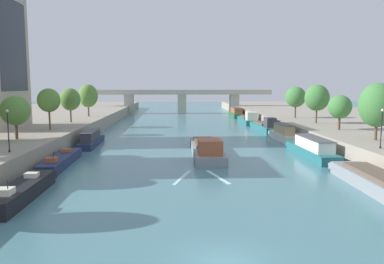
% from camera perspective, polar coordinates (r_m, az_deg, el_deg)
% --- Properties ---
extents(ground_plane, '(400.00, 400.00, 0.00)m').
position_cam_1_polar(ground_plane, '(20.88, 5.03, -19.11)').
color(ground_plane, teal).
extents(quay_left, '(36.00, 170.00, 2.51)m').
position_cam_1_polar(quay_left, '(80.92, -26.57, 0.64)').
color(quay_left, gray).
rests_on(quay_left, ground).
extents(quay_right, '(36.00, 170.00, 2.51)m').
position_cam_1_polar(quay_right, '(83.17, 24.47, 0.90)').
color(quay_right, gray).
rests_on(quay_right, ground).
extents(barge_midriver, '(3.85, 19.12, 2.82)m').
position_cam_1_polar(barge_midriver, '(50.77, 2.17, -2.44)').
color(barge_midriver, gray).
rests_on(barge_midriver, ground).
extents(wake_behind_barge, '(5.60, 5.89, 0.03)m').
position_cam_1_polar(wake_behind_barge, '(38.40, 1.24, -6.81)').
color(wake_behind_barge, silver).
rests_on(wake_behind_barge, ground).
extents(moored_boat_left_midway, '(2.19, 11.61, 2.37)m').
position_cam_1_polar(moored_boat_left_midway, '(34.18, -24.12, -8.04)').
color(moored_boat_left_midway, black).
rests_on(moored_boat_left_midway, ground).
extents(moored_boat_left_second, '(2.36, 12.94, 2.25)m').
position_cam_1_polar(moored_boat_left_second, '(46.34, -19.10, -4.06)').
color(moored_boat_left_second, '#1E284C').
rests_on(moored_boat_left_second, ground).
extents(moored_boat_left_lone, '(2.27, 12.16, 2.38)m').
position_cam_1_polar(moored_boat_left_lone, '(60.17, -14.91, -1.06)').
color(moored_boat_left_lone, '#1E284C').
rests_on(moored_boat_left_lone, ground).
extents(moored_boat_right_midway, '(2.74, 14.09, 2.58)m').
position_cam_1_polar(moored_boat_right_midway, '(51.51, 17.60, -2.38)').
color(moored_boat_right_midway, '#23666B').
rests_on(moored_boat_right_midway, ground).
extents(moored_boat_right_near, '(2.07, 11.46, 2.84)m').
position_cam_1_polar(moored_boat_right_near, '(65.35, 13.53, -0.22)').
color(moored_boat_right_near, silver).
rests_on(moored_boat_right_near, ground).
extents(moored_boat_right_lone, '(2.76, 14.97, 3.10)m').
position_cam_1_polar(moored_boat_right_lone, '(78.25, 10.80, 0.84)').
color(moored_boat_right_lone, '#23666B').
rests_on(moored_boat_right_lone, ground).
extents(moored_boat_right_second, '(3.74, 16.22, 3.04)m').
position_cam_1_polar(moored_boat_right_second, '(94.02, 8.45, 1.88)').
color(moored_boat_right_second, '#23666B').
rests_on(moored_boat_right_second, ground).
extents(moored_boat_right_end, '(3.23, 15.16, 2.81)m').
position_cam_1_polar(moored_boat_right_end, '(112.52, 6.63, 2.87)').
color(moored_boat_right_end, '#235633').
rests_on(moored_boat_right_end, ground).
extents(tree_left_second, '(3.61, 3.61, 5.43)m').
position_cam_1_polar(tree_left_second, '(51.91, -25.04, 2.92)').
color(tree_left_second, brown).
rests_on(tree_left_second, quay_left).
extents(tree_left_far, '(3.35, 3.35, 6.25)m').
position_cam_1_polar(tree_left_far, '(60.83, -20.74, 4.47)').
color(tree_left_far, brown).
rests_on(tree_left_far, quay_left).
extents(tree_left_distant, '(3.66, 3.66, 6.21)m').
position_cam_1_polar(tree_left_distant, '(72.60, -17.85, 4.69)').
color(tree_left_distant, brown).
rests_on(tree_left_distant, quay_left).
extents(tree_left_by_lamp, '(4.13, 4.13, 6.96)m').
position_cam_1_polar(tree_left_by_lamp, '(85.44, -15.36, 5.27)').
color(tree_left_by_lamp, brown).
rests_on(tree_left_by_lamp, quay_left).
extents(tree_right_second, '(4.41, 4.41, 7.00)m').
position_cam_1_polar(tree_right_second, '(51.40, 26.11, 3.65)').
color(tree_right_second, brown).
rests_on(tree_right_second, quay_right).
extents(tree_right_end_of_row, '(3.48, 3.48, 5.26)m').
position_cam_1_polar(tree_right_end_of_row, '(61.38, 21.35, 3.54)').
color(tree_right_end_of_row, brown).
rests_on(tree_right_end_of_row, quay_right).
extents(tree_right_third, '(4.26, 4.26, 6.85)m').
position_cam_1_polar(tree_right_third, '(70.47, 18.29, 4.91)').
color(tree_right_third, brown).
rests_on(tree_right_third, quay_right).
extents(tree_right_far, '(4.15, 4.15, 6.46)m').
position_cam_1_polar(tree_right_far, '(81.48, 15.33, 5.11)').
color(tree_right_far, brown).
rests_on(tree_right_far, quay_right).
extents(lamppost_left_bank, '(0.28, 0.28, 4.29)m').
position_cam_1_polar(lamppost_left_bank, '(42.20, -25.92, 0.44)').
color(lamppost_left_bank, black).
rests_on(lamppost_left_bank, quay_left).
extents(lamppost_right_bank, '(0.28, 0.28, 4.22)m').
position_cam_1_polar(lamppost_right_bank, '(44.90, 26.61, 0.71)').
color(lamppost_right_bank, black).
rests_on(lamppost_right_bank, quay_right).
extents(bridge_far, '(58.72, 4.40, 7.78)m').
position_cam_1_polar(bridge_far, '(125.30, -1.52, 5.04)').
color(bridge_far, '#ADA899').
rests_on(bridge_far, ground).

